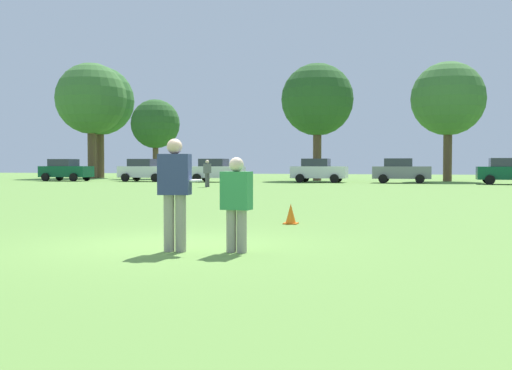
% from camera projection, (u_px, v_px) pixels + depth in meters
% --- Properties ---
extents(ground_plane, '(151.69, 151.69, 0.00)m').
position_uv_depth(ground_plane, '(172.00, 246.00, 10.50)').
color(ground_plane, '#608C3D').
extents(player_thrower, '(0.53, 0.35, 1.81)m').
position_uv_depth(player_thrower, '(175.00, 188.00, 9.77)').
color(player_thrower, gray).
rests_on(player_thrower, ground).
extents(player_defender, '(0.48, 0.31, 1.51)m').
position_uv_depth(player_defender, '(236.00, 200.00, 9.69)').
color(player_defender, gray).
rests_on(player_defender, ground).
extents(frisbee, '(0.27, 0.27, 0.04)m').
position_uv_depth(frisbee, '(194.00, 180.00, 9.81)').
color(frisbee, white).
extents(traffic_cone, '(0.32, 0.32, 0.48)m').
position_uv_depth(traffic_cone, '(291.00, 214.00, 14.32)').
color(traffic_cone, '#D8590C').
rests_on(traffic_cone, ground).
extents(parked_car_near_left, '(4.22, 2.26, 1.82)m').
position_uv_depth(parked_car_near_left, '(66.00, 170.00, 50.88)').
color(parked_car_near_left, '#0C4C2D').
rests_on(parked_car_near_left, ground).
extents(parked_car_mid_left, '(4.22, 2.26, 1.82)m').
position_uv_depth(parked_car_mid_left, '(145.00, 170.00, 49.44)').
color(parked_car_mid_left, silver).
rests_on(parked_car_mid_left, ground).
extents(parked_car_center, '(4.22, 2.26, 1.82)m').
position_uv_depth(parked_car_center, '(216.00, 170.00, 48.00)').
color(parked_car_center, silver).
rests_on(parked_car_center, ground).
extents(parked_car_mid_right, '(4.22, 2.26, 1.82)m').
position_uv_depth(parked_car_mid_right, '(318.00, 170.00, 46.77)').
color(parked_car_mid_right, silver).
rests_on(parked_car_mid_right, ground).
extents(parked_car_near_right, '(4.22, 2.26, 1.82)m').
position_uv_depth(parked_car_near_right, '(401.00, 171.00, 45.25)').
color(parked_car_near_right, slate).
rests_on(parked_car_near_right, ground).
extents(parked_car_far_right, '(4.22, 2.26, 1.82)m').
position_uv_depth(parked_car_far_right, '(508.00, 171.00, 42.34)').
color(parked_car_far_right, '#0C4C2D').
rests_on(parked_car_far_right, ground).
extents(bystander_sideline_watcher, '(0.41, 0.52, 1.66)m').
position_uv_depth(bystander_sideline_watcher, '(207.00, 172.00, 37.43)').
color(bystander_sideline_watcher, '#4C4C51').
rests_on(bystander_sideline_watcher, ground).
extents(tree_west_oak, '(6.99, 6.99, 11.36)m').
position_uv_depth(tree_west_oak, '(100.00, 101.00, 62.42)').
color(tree_west_oak, brown).
rests_on(tree_west_oak, ground).
extents(tree_west_maple, '(7.02, 7.02, 11.41)m').
position_uv_depth(tree_west_maple, '(91.00, 99.00, 60.62)').
color(tree_west_maple, brown).
rests_on(tree_west_maple, ground).
extents(tree_center_elm, '(4.65, 4.65, 7.56)m').
position_uv_depth(tree_center_elm, '(155.00, 124.00, 58.27)').
color(tree_center_elm, brown).
rests_on(tree_center_elm, ground).
extents(tree_east_birch, '(6.11, 6.11, 9.92)m').
position_uv_depth(tree_east_birch, '(317.00, 100.00, 51.82)').
color(tree_east_birch, brown).
rests_on(tree_east_birch, ground).
extents(tree_east_oak, '(5.99, 5.99, 9.73)m').
position_uv_depth(tree_east_oak, '(448.00, 99.00, 49.81)').
color(tree_east_oak, brown).
rests_on(tree_east_oak, ground).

